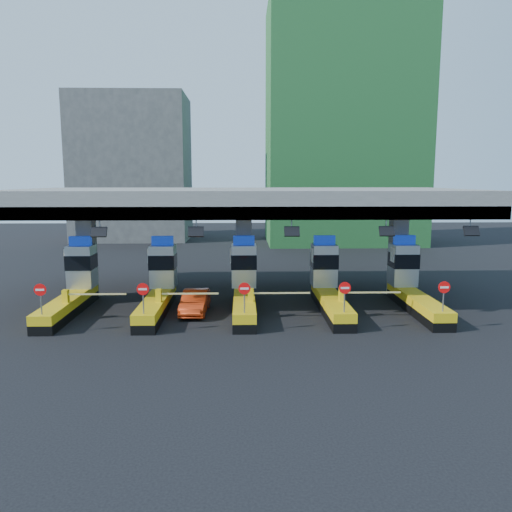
{
  "coord_description": "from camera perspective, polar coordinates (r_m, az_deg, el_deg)",
  "views": [
    {
      "loc": [
        -0.1,
        -28.75,
        7.57
      ],
      "look_at": [
        0.7,
        0.0,
        3.17
      ],
      "focal_mm": 35.0,
      "sensor_mm": 36.0,
      "label": 1
    }
  ],
  "objects": [
    {
      "name": "toll_lane_far_left",
      "position": [
        31.28,
        -20.04,
        -3.21
      ],
      "size": [
        4.43,
        8.0,
        4.16
      ],
      "color": "black",
      "rests_on": "ground"
    },
    {
      "name": "ground",
      "position": [
        29.73,
        -1.36,
        -6.05
      ],
      "size": [
        120.0,
        120.0,
        0.0
      ],
      "primitive_type": "plane",
      "color": "black",
      "rests_on": "ground"
    },
    {
      "name": "bg_building_scaffold",
      "position": [
        62.27,
        9.93,
        14.5
      ],
      "size": [
        18.0,
        12.0,
        28.0
      ],
      "primitive_type": "cube",
      "color": "#1E5926",
      "rests_on": "ground"
    },
    {
      "name": "toll_lane_left",
      "position": [
        30.08,
        -10.96,
        -3.3
      ],
      "size": [
        4.43,
        8.0,
        4.16
      ],
      "color": "black",
      "rests_on": "ground"
    },
    {
      "name": "toll_lane_far_right",
      "position": [
        31.35,
        17.26,
        -3.05
      ],
      "size": [
        4.43,
        8.0,
        4.16
      ],
      "color": "black",
      "rests_on": "ground"
    },
    {
      "name": "toll_lane_center",
      "position": [
        29.68,
        -1.37,
        -3.3
      ],
      "size": [
        4.43,
        8.0,
        4.16
      ],
      "color": "black",
      "rests_on": "ground"
    },
    {
      "name": "toll_canopy",
      "position": [
        31.65,
        -1.42,
        6.1
      ],
      "size": [
        28.0,
        12.09,
        7.0
      ],
      "color": "slate",
      "rests_on": "ground"
    },
    {
      "name": "toll_lane_right",
      "position": [
        30.11,
        8.2,
        -3.22
      ],
      "size": [
        4.43,
        8.0,
        4.16
      ],
      "color": "black",
      "rests_on": "ground"
    },
    {
      "name": "red_car",
      "position": [
        28.89,
        -6.96,
        -5.21
      ],
      "size": [
        1.54,
        4.02,
        1.31
      ],
      "primitive_type": "imported",
      "rotation": [
        0.0,
        0.0,
        -0.04
      ],
      "color": "red",
      "rests_on": "ground"
    },
    {
      "name": "bg_building_concrete",
      "position": [
        66.24,
        -13.92,
        9.69
      ],
      "size": [
        14.0,
        10.0,
        18.0
      ],
      "primitive_type": "cube",
      "color": "#4C4C49",
      "rests_on": "ground"
    }
  ]
}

